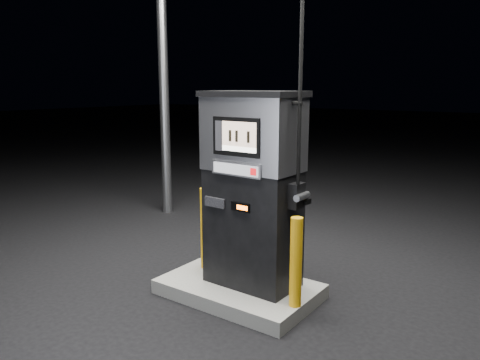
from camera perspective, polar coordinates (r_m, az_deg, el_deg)
The scene contains 5 objects.
ground at distance 5.11m, azimuth -0.12°, elevation -13.90°, with size 80.00×80.00×0.00m, color black.
pump_island at distance 5.08m, azimuth -0.12°, elevation -13.13°, with size 1.60×1.00×0.15m, color slate.
fuel_dispenser at distance 4.72m, azimuth 1.61°, elevation -1.01°, with size 1.09×0.61×4.12m.
bollard_left at distance 5.30m, azimuth -4.18°, elevation -5.90°, with size 0.12×0.12×0.92m, color #EAA30D.
bollard_right at distance 4.43m, azimuth 6.83°, elevation -9.93°, with size 0.11×0.11×0.86m, color #EAA30D.
Camera 1 is at (2.71, -3.75, 2.18)m, focal length 35.00 mm.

